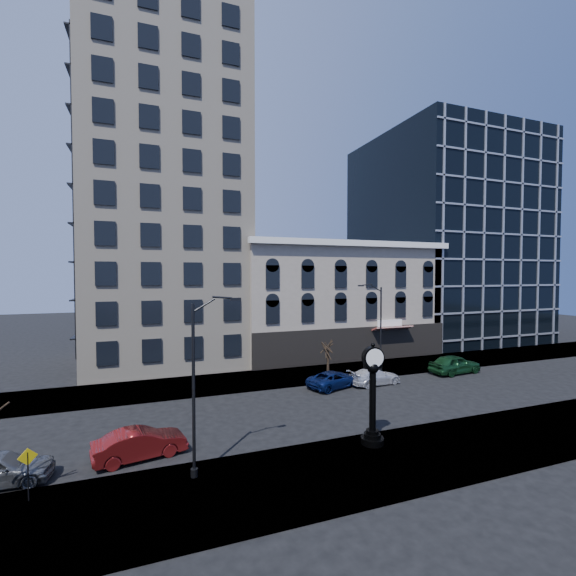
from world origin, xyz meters
name	(u,v)px	position (x,y,z in m)	size (l,w,h in m)	color
ground	(280,413)	(0.00, 0.00, 0.00)	(160.00, 160.00, 0.00)	black
sidewalk_far	(250,380)	(0.00, 8.00, 0.06)	(160.00, 6.00, 0.12)	gray
sidewalk_near	(338,470)	(0.00, -8.00, 0.06)	(160.00, 6.00, 0.12)	gray
cream_tower	(165,176)	(-6.11, 18.88, 19.32)	(15.90, 15.40, 42.50)	beige
victorian_row	(334,301)	(12.00, 15.89, 6.00)	(22.60, 11.19, 12.50)	#9F9383
glass_office	(443,240)	(32.00, 20.91, 14.00)	(20.00, 20.15, 28.00)	black
street_clock	(373,398)	(2.95, -6.26, 2.54)	(1.21, 1.21, 5.35)	black
street_lamp_near	(207,338)	(-5.65, -6.37, 6.23)	(2.10, 0.36, 8.10)	black
street_lamp_far	(375,305)	(11.07, 6.13, 6.33)	(2.11, 0.67, 8.23)	black
bare_tree_far	(328,344)	(6.75, 6.73, 2.94)	(2.19, 2.19, 3.75)	#2E2217
warning_sign	(28,465)	(-12.57, -6.00, 1.57)	(0.66, 0.27, 2.11)	black
car_near_b	(140,444)	(-8.50, -3.48, 0.72)	(1.53, 4.37, 1.44)	maroon
car_far_a	(334,379)	(5.89, 3.85, 0.65)	(2.16, 4.69, 1.30)	#0C194C
car_far_b	(374,376)	(9.37, 3.46, 0.65)	(1.83, 4.51, 1.31)	silver
car_far_c	(455,364)	(18.19, 3.95, 0.86)	(2.03, 5.04, 1.72)	#143F1E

